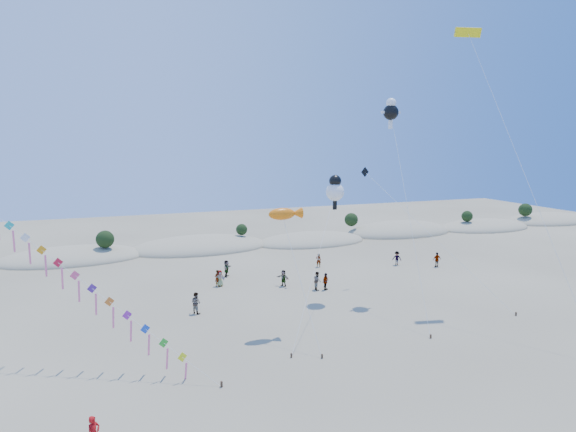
% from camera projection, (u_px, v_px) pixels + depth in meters
% --- Properties ---
extents(dune_ridge, '(145.30, 11.49, 5.57)m').
position_uv_depth(dune_ridge, '(207.00, 247.00, 66.12)').
color(dune_ridge, gray).
rests_on(dune_ridge, ground).
extents(fish_kite, '(2.66, 6.54, 9.52)m').
position_uv_depth(fish_kite, '(286.00, 214.00, 36.46)').
color(fish_kite, '#3F2D1E').
rests_on(fish_kite, ground).
extents(cartoon_kite_low, '(9.28, 11.95, 11.48)m').
position_uv_depth(cartoon_kite_low, '(335.00, 190.00, 44.09)').
color(cartoon_kite_low, '#3F2D1E').
rests_on(cartoon_kite_low, ground).
extents(cartoon_kite_high, '(3.94, 11.89, 18.46)m').
position_uv_depth(cartoon_kite_high, '(391.00, 111.00, 44.38)').
color(cartoon_kite_high, '#3F2D1E').
rests_on(cartoon_kite_high, ground).
extents(parafoil_kite, '(2.44, 16.19, 24.48)m').
position_uv_depth(parafoil_kite, '(470.00, 37.00, 42.35)').
color(parafoil_kite, '#3F2D1E').
rests_on(parafoil_kite, ground).
extents(dark_kite, '(7.52, 14.06, 11.94)m').
position_uv_depth(dark_kite, '(401.00, 207.00, 46.71)').
color(dark_kite, '#3F2D1E').
rests_on(dark_kite, ground).
extents(beachgoers, '(30.07, 11.67, 1.85)m').
position_uv_depth(beachgoers, '(294.00, 274.00, 49.80)').
color(beachgoers, slate).
rests_on(beachgoers, ground).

